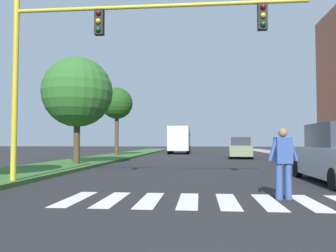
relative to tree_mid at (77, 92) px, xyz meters
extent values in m
plane|color=#262628|center=(7.59, 12.55, -4.20)|extent=(140.00, 140.00, 0.00)
cube|color=silver|center=(3.99, -10.71, -4.19)|extent=(0.45, 2.20, 0.01)
cube|color=silver|center=(4.89, -10.71, -4.19)|extent=(0.45, 2.20, 0.01)
cube|color=silver|center=(5.79, -10.71, -4.19)|extent=(0.45, 2.20, 0.01)
cube|color=silver|center=(6.69, -10.71, -4.19)|extent=(0.45, 2.20, 0.01)
cube|color=silver|center=(7.59, -10.71, -4.19)|extent=(0.45, 2.20, 0.01)
cube|color=silver|center=(8.49, -10.71, -4.19)|extent=(0.45, 2.20, 0.01)
cube|color=silver|center=(9.39, -10.71, -4.19)|extent=(0.45, 2.20, 0.01)
cube|color=#386B2D|center=(-0.46, 10.55, -4.12)|extent=(3.76, 64.00, 0.15)
cylinder|color=#4C3823|center=(0.00, 0.00, -2.62)|extent=(0.36, 0.36, 2.86)
sphere|color=#2D6628|center=(0.00, 0.00, 0.02)|extent=(3.99, 3.99, 3.99)
cylinder|color=#4C3823|center=(-0.66, 11.85, -2.09)|extent=(0.36, 0.36, 3.92)
sphere|color=#1E4C19|center=(-0.66, 11.85, 0.74)|extent=(2.90, 2.90, 2.90)
cube|color=#9E9991|center=(15.73, 10.55, -4.12)|extent=(3.00, 64.00, 0.15)
cylinder|color=gold|center=(1.12, -8.43, -1.05)|extent=(0.18, 0.18, 6.00)
cylinder|color=gold|center=(5.66, -8.43, 1.35)|extent=(9.09, 0.12, 0.12)
cube|color=black|center=(3.84, -8.43, 0.90)|extent=(0.28, 0.20, 0.80)
sphere|color=#4C0C0C|center=(3.84, -8.55, 1.16)|extent=(0.16, 0.16, 0.16)
sphere|color=#F2A519|center=(3.84, -8.55, 0.90)|extent=(0.16, 0.16, 0.16)
sphere|color=#0F3F19|center=(3.84, -8.55, 0.64)|extent=(0.16, 0.16, 0.16)
cube|color=black|center=(8.85, -8.43, 0.90)|extent=(0.28, 0.20, 0.80)
sphere|color=#4C0C0C|center=(8.85, -8.55, 1.16)|extent=(0.16, 0.16, 0.16)
sphere|color=#F2A519|center=(8.85, -8.55, 0.90)|extent=(0.16, 0.16, 0.16)
sphere|color=#0F3F19|center=(8.85, -8.55, 0.64)|extent=(0.16, 0.16, 0.16)
cylinder|color=#334C8C|center=(9.04, -10.30, -3.77)|extent=(0.18, 0.18, 0.85)
cylinder|color=#334C8C|center=(8.82, -10.34, -3.77)|extent=(0.18, 0.18, 0.85)
cube|color=#334C8C|center=(8.93, -10.32, -3.04)|extent=(0.42, 0.30, 0.62)
cylinder|color=#334C8C|center=(9.17, -10.28, -3.01)|extent=(0.28, 0.13, 0.58)
cylinder|color=#334C8C|center=(8.70, -10.36, -3.01)|extent=(0.28, 0.13, 0.58)
sphere|color=#8C664C|center=(8.93, -10.32, -2.62)|extent=(0.25, 0.25, 0.22)
cylinder|color=black|center=(10.72, -5.07, -3.88)|extent=(0.22, 0.64, 0.64)
cylinder|color=black|center=(10.70, -8.77, -3.88)|extent=(0.22, 0.64, 0.64)
cube|color=gray|center=(10.36, 10.08, -3.56)|extent=(2.21, 4.50, 0.84)
cube|color=#2D333D|center=(10.38, 10.29, -2.79)|extent=(1.76, 2.10, 0.69)
cylinder|color=black|center=(11.00, 8.28, -3.88)|extent=(0.28, 0.66, 0.64)
cylinder|color=black|center=(9.37, 8.44, -3.88)|extent=(0.28, 0.66, 0.64)
cylinder|color=black|center=(11.34, 11.71, -3.88)|extent=(0.28, 0.66, 0.64)
cylinder|color=black|center=(9.71, 11.87, -3.88)|extent=(0.28, 0.66, 0.64)
cube|color=maroon|center=(4.61, 22.66, -2.75)|extent=(2.30, 2.00, 2.20)
cube|color=beige|center=(4.61, 19.56, -2.45)|extent=(2.30, 4.20, 2.70)
cylinder|color=black|center=(3.56, 22.66, -3.75)|extent=(0.30, 0.90, 0.90)
cylinder|color=black|center=(5.66, 22.66, -3.75)|extent=(0.30, 0.90, 0.90)
cylinder|color=black|center=(3.56, 18.51, -3.75)|extent=(0.30, 0.90, 0.90)
cylinder|color=black|center=(5.66, 18.51, -3.75)|extent=(0.30, 0.90, 0.90)
camera|label=1|loc=(6.96, -18.56, -2.84)|focal=36.03mm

